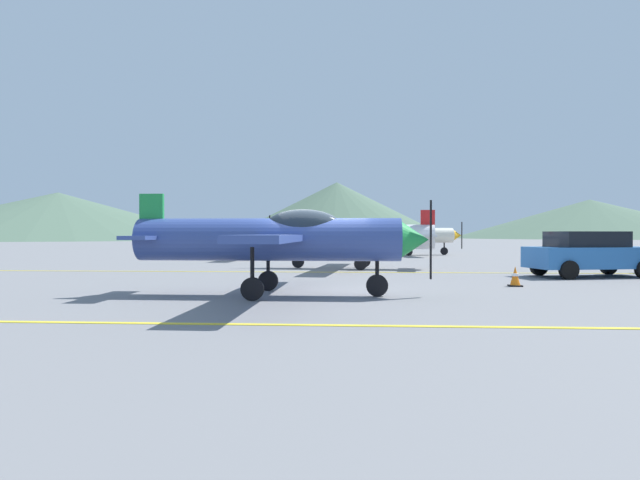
{
  "coord_description": "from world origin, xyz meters",
  "views": [
    {
      "loc": [
        0.88,
        -13.77,
        1.56
      ],
      "look_at": [
        -0.88,
        14.0,
        1.2
      ],
      "focal_mm": 29.97,
      "sensor_mm": 36.0,
      "label": 1
    }
  ],
  "objects_px": {
    "airplane_near": "(280,238)",
    "traffic_cone_front": "(515,277)",
    "airplane_back": "(411,235)",
    "car_sedan": "(589,253)",
    "airplane_far": "(254,235)",
    "airplane_mid": "(352,236)"
  },
  "relations": [
    {
      "from": "airplane_near",
      "to": "traffic_cone_front",
      "type": "height_order",
      "value": "airplane_near"
    },
    {
      "from": "airplane_back",
      "to": "airplane_near",
      "type": "bearing_deg",
      "value": -103.3
    },
    {
      "from": "airplane_near",
      "to": "airplane_back",
      "type": "distance_m",
      "value": 25.79
    },
    {
      "from": "car_sedan",
      "to": "airplane_back",
      "type": "bearing_deg",
      "value": 102.87
    },
    {
      "from": "airplane_near",
      "to": "airplane_far",
      "type": "xyz_separation_m",
      "value": [
        -4.24,
        19.18,
        0.0
      ]
    },
    {
      "from": "traffic_cone_front",
      "to": "airplane_back",
      "type": "bearing_deg",
      "value": 91.61
    },
    {
      "from": "airplane_mid",
      "to": "airplane_back",
      "type": "height_order",
      "value": "same"
    },
    {
      "from": "airplane_mid",
      "to": "airplane_back",
      "type": "distance_m",
      "value": 15.37
    },
    {
      "from": "airplane_far",
      "to": "airplane_back",
      "type": "relative_size",
      "value": 0.99
    },
    {
      "from": "airplane_mid",
      "to": "traffic_cone_front",
      "type": "bearing_deg",
      "value": -57.62
    },
    {
      "from": "airplane_mid",
      "to": "car_sedan",
      "type": "relative_size",
      "value": 1.87
    },
    {
      "from": "airplane_back",
      "to": "traffic_cone_front",
      "type": "bearing_deg",
      "value": -88.39
    },
    {
      "from": "airplane_mid",
      "to": "airplane_far",
      "type": "xyz_separation_m",
      "value": [
        -6.0,
        8.88,
        0.0
      ]
    },
    {
      "from": "airplane_near",
      "to": "airplane_far",
      "type": "distance_m",
      "value": 19.65
    },
    {
      "from": "airplane_mid",
      "to": "car_sedan",
      "type": "xyz_separation_m",
      "value": [
        8.46,
        -3.94,
        -0.6
      ]
    },
    {
      "from": "airplane_back",
      "to": "car_sedan",
      "type": "relative_size",
      "value": 1.86
    },
    {
      "from": "airplane_mid",
      "to": "car_sedan",
      "type": "distance_m",
      "value": 9.35
    },
    {
      "from": "airplane_near",
      "to": "airplane_mid",
      "type": "xyz_separation_m",
      "value": [
        1.76,
        10.3,
        0.0
      ]
    },
    {
      "from": "airplane_back",
      "to": "traffic_cone_front",
      "type": "height_order",
      "value": "airplane_back"
    },
    {
      "from": "traffic_cone_front",
      "to": "airplane_mid",
      "type": "bearing_deg",
      "value": 122.38
    },
    {
      "from": "airplane_near",
      "to": "airplane_back",
      "type": "xyz_separation_m",
      "value": [
        5.93,
        25.1,
        0.0
      ]
    },
    {
      "from": "traffic_cone_front",
      "to": "airplane_near",
      "type": "bearing_deg",
      "value": -157.48
    }
  ]
}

